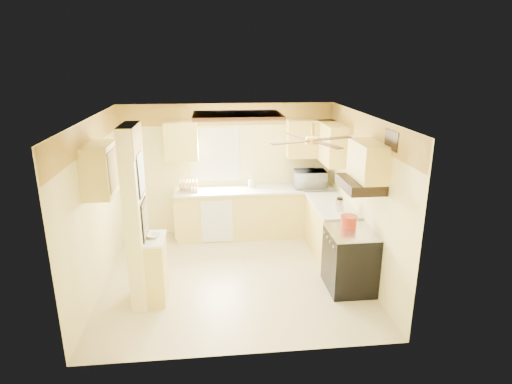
{
  "coord_description": "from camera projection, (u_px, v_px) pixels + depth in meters",
  "views": [
    {
      "loc": [
        -0.31,
        -6.07,
        3.31
      ],
      "look_at": [
        0.37,
        0.35,
        1.27
      ],
      "focal_mm": 30.0,
      "sensor_mm": 36.0,
      "label": 1
    }
  ],
  "objects": [
    {
      "name": "ceiling",
      "position": [
        232.0,
        117.0,
        6.03
      ],
      "size": [
        4.0,
        4.0,
        0.0
      ],
      "primitive_type": "plane",
      "rotation": [
        3.14,
        0.0,
        0.0
      ],
      "color": "white",
      "rests_on": "wall_back"
    },
    {
      "name": "stove",
      "position": [
        350.0,
        260.0,
        6.3
      ],
      "size": [
        0.68,
        0.77,
        0.92
      ],
      "color": "black",
      "rests_on": "floor"
    },
    {
      "name": "floor",
      "position": [
        235.0,
        275.0,
        6.79
      ],
      "size": [
        4.0,
        4.0,
        0.0
      ],
      "primitive_type": "plane",
      "color": "beige",
      "rests_on": "ground"
    },
    {
      "name": "vent_grate",
      "position": [
        392.0,
        140.0,
        5.44
      ],
      "size": [
        0.02,
        0.4,
        0.25
      ],
      "primitive_type": "cube",
      "color": "black",
      "rests_on": "wall_right"
    },
    {
      "name": "ceiling_light_panel",
      "position": [
        237.0,
        116.0,
        6.53
      ],
      "size": [
        1.35,
        0.95,
        0.06
      ],
      "color": "brown",
      "rests_on": "ceiling"
    },
    {
      "name": "countertop_back",
      "position": [
        256.0,
        190.0,
        8.07
      ],
      "size": [
        3.04,
        0.64,
        0.04
      ],
      "primitive_type": "cube",
      "color": "silver",
      "rests_on": "lower_cabinets_back"
    },
    {
      "name": "upper_cab_back_right",
      "position": [
        310.0,
        139.0,
        8.02
      ],
      "size": [
        0.9,
        0.35,
        0.7
      ],
      "primitive_type": "cube",
      "color": "#FFDF70",
      "rests_on": "wall_back"
    },
    {
      "name": "lower_cabinets_right",
      "position": [
        331.0,
        230.0,
        7.39
      ],
      "size": [
        0.6,
        1.4,
        0.9
      ],
      "primitive_type": "cube",
      "color": "#FFDF70",
      "rests_on": "floor"
    },
    {
      "name": "ledge_top",
      "position": [
        154.0,
        239.0,
        5.87
      ],
      "size": [
        0.28,
        0.58,
        0.04
      ],
      "primitive_type": "cube",
      "color": "silver",
      "rests_on": "partition_ledge"
    },
    {
      "name": "dutch_oven",
      "position": [
        349.0,
        221.0,
        6.31
      ],
      "size": [
        0.25,
        0.25,
        0.17
      ],
      "color": "#B02B14",
      "rests_on": "stove"
    },
    {
      "name": "partition_column",
      "position": [
        136.0,
        217.0,
        5.75
      ],
      "size": [
        0.2,
        0.7,
        2.5
      ],
      "primitive_type": "cube",
      "color": "#F9E998",
      "rests_on": "floor"
    },
    {
      "name": "dishwasher_panel",
      "position": [
        217.0,
        221.0,
        7.85
      ],
      "size": [
        0.58,
        0.02,
        0.8
      ],
      "primitive_type": "cube",
      "color": "white",
      "rests_on": "lower_cabinets_back"
    },
    {
      "name": "partition_ledge",
      "position": [
        157.0,
        270.0,
        6.02
      ],
      "size": [
        0.25,
        0.55,
        0.9
      ],
      "primitive_type": "cube",
      "color": "#FFDF70",
      "rests_on": "floor"
    },
    {
      "name": "lower_cabinets_back",
      "position": [
        256.0,
        213.0,
        8.22
      ],
      "size": [
        3.0,
        0.6,
        0.9
      ],
      "primitive_type": "cube",
      "color": "#FFDF70",
      "rests_on": "floor"
    },
    {
      "name": "upper_cab_back_left",
      "position": [
        181.0,
        141.0,
        7.78
      ],
      "size": [
        0.6,
        0.35,
        0.7
      ],
      "primitive_type": "cube",
      "color": "#FFDF70",
      "rests_on": "wall_back"
    },
    {
      "name": "wall_right",
      "position": [
        363.0,
        197.0,
        6.61
      ],
      "size": [
        0.0,
        3.8,
        3.8
      ],
      "primitive_type": "plane",
      "rotation": [
        1.57,
        0.0,
        -1.57
      ],
      "color": "#F9E998",
      "rests_on": "floor"
    },
    {
      "name": "window",
      "position": [
        215.0,
        155.0,
        8.08
      ],
      "size": [
        0.92,
        0.02,
        1.02
      ],
      "color": "white",
      "rests_on": "wall_back"
    },
    {
      "name": "bowl",
      "position": [
        153.0,
        236.0,
        5.88
      ],
      "size": [
        0.25,
        0.25,
        0.05
      ],
      "primitive_type": "imported",
      "rotation": [
        0.0,
        0.0,
        -0.39
      ],
      "color": "white",
      "rests_on": "ledge_top"
    },
    {
      "name": "utensil_crock",
      "position": [
        251.0,
        183.0,
        8.12
      ],
      "size": [
        0.12,
        0.12,
        0.24
      ],
      "color": "white",
      "rests_on": "countertop_back"
    },
    {
      "name": "wall_back",
      "position": [
        228.0,
        169.0,
        8.21
      ],
      "size": [
        4.0,
        0.0,
        4.0
      ],
      "primitive_type": "plane",
      "rotation": [
        1.57,
        0.0,
        0.0
      ],
      "color": "#F9E998",
      "rests_on": "floor"
    },
    {
      "name": "ceiling_fan",
      "position": [
        313.0,
        140.0,
        5.54
      ],
      "size": [
        1.15,
        1.15,
        0.26
      ],
      "color": "gold",
      "rests_on": "ceiling"
    },
    {
      "name": "upper_cab_left_wall",
      "position": [
        100.0,
        170.0,
        5.81
      ],
      "size": [
        0.35,
        0.75,
        0.7
      ],
      "primitive_type": "cube",
      "color": "#FFDF70",
      "rests_on": "wall_left"
    },
    {
      "name": "wall_left",
      "position": [
        96.0,
        206.0,
        6.21
      ],
      "size": [
        0.0,
        3.8,
        3.8
      ],
      "primitive_type": "plane",
      "rotation": [
        1.57,
        0.0,
        1.57
      ],
      "color": "#F9E998",
      "rests_on": "floor"
    },
    {
      "name": "wall_front",
      "position": [
        244.0,
        257.0,
        4.61
      ],
      "size": [
        4.0,
        0.0,
        4.0
      ],
      "primitive_type": "plane",
      "rotation": [
        -1.57,
        0.0,
        0.0
      ],
      "color": "#F9E998",
      "rests_on": "floor"
    },
    {
      "name": "wallpaper_border",
      "position": [
        227.0,
        115.0,
        7.88
      ],
      "size": [
        4.0,
        0.02,
        0.4
      ],
      "primitive_type": "cube",
      "color": "yellow",
      "rests_on": "wall_back"
    },
    {
      "name": "range_hood",
      "position": [
        360.0,
        184.0,
        5.95
      ],
      "size": [
        0.5,
        0.76,
        0.14
      ],
      "primitive_type": "cube",
      "color": "black",
      "rests_on": "upper_cab_over_stove"
    },
    {
      "name": "microwave",
      "position": [
        310.0,
        179.0,
        8.1
      ],
      "size": [
        0.6,
        0.42,
        0.33
      ],
      "primitive_type": "imported",
      "rotation": [
        0.0,
        0.0,
        3.11
      ],
      "color": "white",
      "rests_on": "countertop_back"
    },
    {
      "name": "upper_cab_over_stove",
      "position": [
        368.0,
        161.0,
        5.86
      ],
      "size": [
        0.35,
        0.76,
        0.52
      ],
      "primitive_type": "cube",
      "color": "#FFDF70",
      "rests_on": "wall_right"
    },
    {
      "name": "poster_nashville",
      "position": [
        145.0,
        221.0,
        5.78
      ],
      "size": [
        0.02,
        0.42,
        0.57
      ],
      "color": "black",
      "rests_on": "partition_column"
    },
    {
      "name": "poster_menu",
      "position": [
        141.0,
        174.0,
        5.58
      ],
      "size": [
        0.02,
        0.42,
        0.57
      ],
      "color": "black",
      "rests_on": "partition_column"
    },
    {
      "name": "dish_rack",
      "position": [
        188.0,
        188.0,
        7.89
      ],
      "size": [
        0.36,
        0.28,
        0.2
      ],
      "color": "tan",
      "rests_on": "countertop_back"
    },
    {
      "name": "kettle",
      "position": [
        340.0,
        205.0,
        6.88
      ],
      "size": [
        0.14,
        0.14,
        0.22
      ],
      "color": "silver",
      "rests_on": "countertop_right"
    },
    {
      "name": "countertop_right",
      "position": [
        331.0,
        205.0,
        7.25
      ],
      "size": [
        0.64,
        1.44,
        0.04
      ],
      "primitive_type": "cube",
      "color": "silver",
      "rests_on": "lower_cabinets_right"
    },
    {
      "name": "upper_cab_right",
      "position": [
        332.0,
        143.0,
        7.6
      ],
      "size": [
        0.35,
        1.0,
        0.7
      ],
      "primitive_type": "cube",
      "color": "#FFDF70",
      "rests_on": "wall_right"
    }
  ]
}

